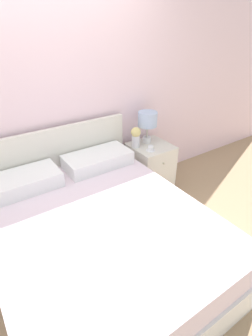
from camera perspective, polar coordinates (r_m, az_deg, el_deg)
ground_plane at (r=3.17m, az=-14.05°, el=-8.42°), size 12.00×12.00×0.00m
wall_back at (r=2.66m, az=-18.14°, el=15.03°), size 8.00×0.06×2.60m
bed at (r=2.32m, az=-6.35°, el=-14.60°), size 1.67×1.97×0.98m
nightstand at (r=3.26m, az=5.23°, el=0.07°), size 0.46×0.49×0.61m
table_lamp at (r=3.09m, az=4.71°, el=10.21°), size 0.22×0.22×0.38m
flower_vase at (r=3.02m, az=2.16°, el=6.93°), size 0.11×0.11×0.24m
teacup at (r=2.98m, az=5.38°, el=4.25°), size 0.10×0.10×0.06m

